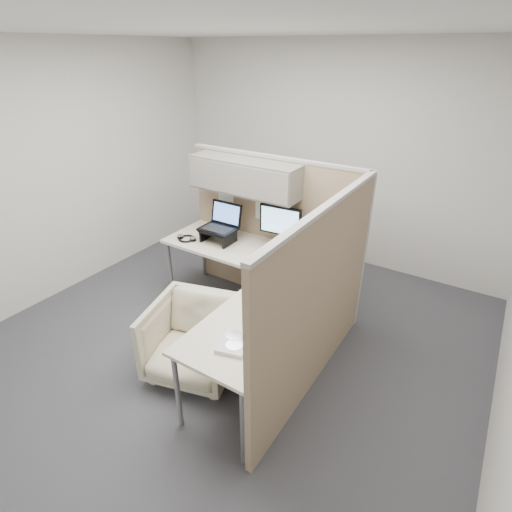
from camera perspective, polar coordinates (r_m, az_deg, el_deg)
The scene contains 18 objects.
ground at distance 4.07m, azimuth -3.15°, elevation -11.69°, with size 4.50×4.50×0.00m, color #39393F.
partition_back at distance 4.23m, azimuth 0.62°, elevation 7.14°, with size 2.00×0.36×1.63m.
partition_right at distance 3.18m, azimuth 9.15°, elevation -6.36°, with size 0.07×2.03×1.63m.
desk at distance 3.70m, azimuth -0.71°, elevation -3.08°, with size 2.00×1.98×0.73m.
office_chair at distance 3.55m, azimuth -8.93°, elevation -11.26°, with size 0.72×0.68×0.74m, color beige.
monitor_left at distance 4.02m, azimuth 3.47°, elevation 4.53°, with size 0.44×0.20×0.47m.
monitor_right at distance 3.70m, azimuth 9.90°, elevation 2.00°, with size 0.40×0.25×0.47m.
laptop_station at distance 4.27m, azimuth -5.17°, elevation 4.09°, with size 0.38×0.33×0.40m.
keyboard at distance 3.76m, azimuth 2.67°, elevation -1.60°, with size 0.47×0.16×0.02m, color black.
mouse at distance 3.64m, azimuth 5.36°, elevation -2.63°, with size 0.11×0.07×0.04m, color black.
travel_mug at distance 3.93m, azimuth 6.84°, elevation 0.83°, with size 0.08×0.08×0.17m.
soda_can_green at distance 3.55m, azimuth 8.39°, elevation -2.99°, with size 0.07×0.07×0.12m, color black.
soda_can_silver at distance 3.81m, azimuth 7.43°, elevation -0.63°, with size 0.07×0.07×0.12m, color black.
sticky_note_b at distance 3.83m, azimuth -1.17°, elevation -1.12°, with size 0.08×0.08×0.01m, color yellow.
sticky_note_d at distance 4.02m, azimuth -0.32°, elevation 0.29°, with size 0.08×0.08×0.01m, color yellow.
headphones at distance 4.39m, azimuth -9.89°, elevation 2.50°, with size 0.23×0.21×0.03m.
paper_stack at distance 2.86m, azimuth -3.11°, elevation -12.28°, with size 0.26×0.30×0.03m.
desk_clock at distance 3.15m, azimuth 2.36°, elevation -7.41°, with size 0.09×0.08×0.09m.
Camera 1 is at (1.88, -2.53, 2.58)m, focal length 28.00 mm.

